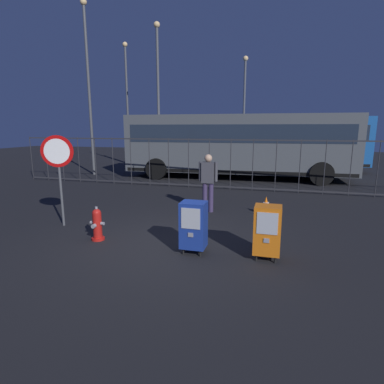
{
  "coord_description": "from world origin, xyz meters",
  "views": [
    {
      "loc": [
        2.27,
        -5.81,
        2.39
      ],
      "look_at": [
        0.3,
        1.2,
        0.9
      ],
      "focal_mm": 29.23,
      "sensor_mm": 36.0,
      "label": 1
    }
  ],
  "objects_px": {
    "fire_hydrant": "(97,224)",
    "street_light_far_right": "(158,89)",
    "newspaper_box_primary": "(267,230)",
    "street_light_near_right": "(88,79)",
    "newspaper_box_secondary": "(194,225)",
    "bus_far": "(269,140)",
    "traffic_cone": "(266,206)",
    "street_light_far_left": "(127,96)",
    "pedestrian": "(208,180)",
    "street_light_near_left": "(244,103)",
    "stop_sign": "(58,162)",
    "bus_near": "(237,143)"
  },
  "relations": [
    {
      "from": "newspaper_box_primary",
      "to": "street_light_far_right",
      "type": "xyz_separation_m",
      "value": [
        -6.11,
        10.16,
        3.8
      ]
    },
    {
      "from": "street_light_near_left",
      "to": "newspaper_box_primary",
      "type": "bearing_deg",
      "value": -81.56
    },
    {
      "from": "street_light_near_right",
      "to": "street_light_far_right",
      "type": "xyz_separation_m",
      "value": [
        3.09,
        1.51,
        -0.41
      ]
    },
    {
      "from": "bus_far",
      "to": "street_light_near_left",
      "type": "bearing_deg",
      "value": 129.5
    },
    {
      "from": "newspaper_box_primary",
      "to": "bus_far",
      "type": "bearing_deg",
      "value": 92.31
    },
    {
      "from": "traffic_cone",
      "to": "fire_hydrant",
      "type": "bearing_deg",
      "value": -138.29
    },
    {
      "from": "newspaper_box_primary",
      "to": "street_light_far_left",
      "type": "bearing_deg",
      "value": 125.45
    },
    {
      "from": "street_light_far_right",
      "to": "newspaper_box_secondary",
      "type": "bearing_deg",
      "value": -65.2
    },
    {
      "from": "fire_hydrant",
      "to": "traffic_cone",
      "type": "relative_size",
      "value": 1.41
    },
    {
      "from": "stop_sign",
      "to": "bus_far",
      "type": "xyz_separation_m",
      "value": [
        4.45,
        12.4,
        0.11
      ]
    },
    {
      "from": "traffic_cone",
      "to": "bus_far",
      "type": "height_order",
      "value": "bus_far"
    },
    {
      "from": "fire_hydrant",
      "to": "bus_far",
      "type": "height_order",
      "value": "bus_far"
    },
    {
      "from": "newspaper_box_primary",
      "to": "street_light_far_left",
      "type": "xyz_separation_m",
      "value": [
        -9.58,
        13.45,
        3.84
      ]
    },
    {
      "from": "newspaper_box_secondary",
      "to": "bus_far",
      "type": "distance_m",
      "value": 13.27
    },
    {
      "from": "street_light_near_right",
      "to": "stop_sign",
      "type": "bearing_deg",
      "value": -61.94
    },
    {
      "from": "newspaper_box_primary",
      "to": "street_light_near_left",
      "type": "bearing_deg",
      "value": 98.44
    },
    {
      "from": "pedestrian",
      "to": "bus_far",
      "type": "height_order",
      "value": "bus_far"
    },
    {
      "from": "traffic_cone",
      "to": "street_light_near_right",
      "type": "bearing_deg",
      "value": 148.5
    },
    {
      "from": "pedestrian",
      "to": "traffic_cone",
      "type": "distance_m",
      "value": 1.78
    },
    {
      "from": "bus_near",
      "to": "street_light_far_left",
      "type": "xyz_separation_m",
      "value": [
        -7.73,
        3.94,
        2.7
      ]
    },
    {
      "from": "pedestrian",
      "to": "street_light_far_left",
      "type": "bearing_deg",
      "value": 126.67
    },
    {
      "from": "newspaper_box_secondary",
      "to": "street_light_far_left",
      "type": "relative_size",
      "value": 0.13
    },
    {
      "from": "bus_far",
      "to": "street_light_near_left",
      "type": "distance_m",
      "value": 3.11
    },
    {
      "from": "bus_near",
      "to": "street_light_near_left",
      "type": "bearing_deg",
      "value": 90.58
    },
    {
      "from": "bus_near",
      "to": "newspaper_box_primary",
      "type": "bearing_deg",
      "value": -82.0
    },
    {
      "from": "pedestrian",
      "to": "newspaper_box_primary",
      "type": "bearing_deg",
      "value": -59.11
    },
    {
      "from": "pedestrian",
      "to": "street_light_near_left",
      "type": "xyz_separation_m",
      "value": [
        -0.37,
        11.61,
        2.94
      ]
    },
    {
      "from": "newspaper_box_primary",
      "to": "bus_near",
      "type": "relative_size",
      "value": 0.1
    },
    {
      "from": "newspaper_box_primary",
      "to": "street_light_near_right",
      "type": "height_order",
      "value": "street_light_near_right"
    },
    {
      "from": "street_light_near_right",
      "to": "street_light_far_right",
      "type": "relative_size",
      "value": 1.11
    },
    {
      "from": "street_light_near_left",
      "to": "street_light_far_left",
      "type": "xyz_separation_m",
      "value": [
        -7.41,
        -1.16,
        0.52
      ]
    },
    {
      "from": "pedestrian",
      "to": "bus_far",
      "type": "distance_m",
      "value": 10.22
    },
    {
      "from": "bus_near",
      "to": "street_light_far_left",
      "type": "height_order",
      "value": "street_light_far_left"
    },
    {
      "from": "newspaper_box_secondary",
      "to": "bus_far",
      "type": "bearing_deg",
      "value": 86.31
    },
    {
      "from": "fire_hydrant",
      "to": "street_light_far_right",
      "type": "relative_size",
      "value": 0.1
    },
    {
      "from": "bus_near",
      "to": "bus_far",
      "type": "height_order",
      "value": "same"
    },
    {
      "from": "bus_near",
      "to": "street_light_far_left",
      "type": "distance_m",
      "value": 9.09
    },
    {
      "from": "traffic_cone",
      "to": "pedestrian",
      "type": "bearing_deg",
      "value": -176.35
    },
    {
      "from": "pedestrian",
      "to": "fire_hydrant",
      "type": "bearing_deg",
      "value": -121.16
    },
    {
      "from": "bus_near",
      "to": "newspaper_box_secondary",
      "type": "bearing_deg",
      "value": -90.2
    },
    {
      "from": "street_light_near_left",
      "to": "fire_hydrant",
      "type": "bearing_deg",
      "value": -95.53
    },
    {
      "from": "street_light_far_right",
      "to": "bus_near",
      "type": "bearing_deg",
      "value": -8.7
    },
    {
      "from": "stop_sign",
      "to": "bus_near",
      "type": "distance_m",
      "value": 9.33
    },
    {
      "from": "newspaper_box_secondary",
      "to": "street_light_far_right",
      "type": "height_order",
      "value": "street_light_far_right"
    },
    {
      "from": "fire_hydrant",
      "to": "street_light_far_left",
      "type": "distance_m",
      "value": 15.23
    },
    {
      "from": "street_light_far_left",
      "to": "traffic_cone",
      "type": "bearing_deg",
      "value": -47.67
    },
    {
      "from": "traffic_cone",
      "to": "street_light_far_left",
      "type": "relative_size",
      "value": 0.07
    },
    {
      "from": "newspaper_box_secondary",
      "to": "stop_sign",
      "type": "distance_m",
      "value": 3.83
    },
    {
      "from": "newspaper_box_secondary",
      "to": "traffic_cone",
      "type": "bearing_deg",
      "value": 68.93
    },
    {
      "from": "bus_far",
      "to": "street_light_near_left",
      "type": "height_order",
      "value": "street_light_near_left"
    }
  ]
}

